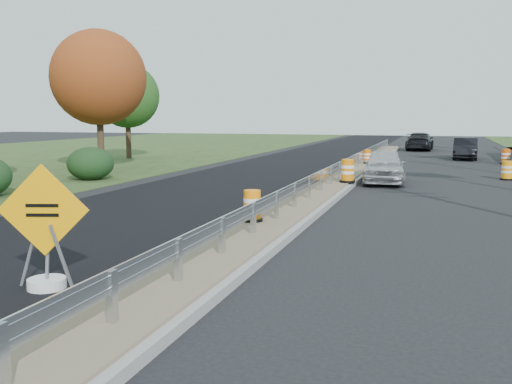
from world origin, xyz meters
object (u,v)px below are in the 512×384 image
(caution_sign, at_px, (46,258))
(barrel_median_far, at_px, (367,157))
(car_silver, at_px, (384,166))
(barrel_median_mid, at_px, (348,171))
(car_dark_mid, at_px, (465,149))
(car_dark_far, at_px, (420,141))
(barrel_shoulder_mid, at_px, (506,157))
(barrel_median_near, at_px, (252,206))
(barrel_shoulder_near, at_px, (507,171))

(caution_sign, distance_m, barrel_median_far, 24.73)
(car_silver, bearing_deg, caution_sign, -107.29)
(caution_sign, relative_size, barrel_median_mid, 2.27)
(barrel_median_mid, distance_m, barrel_median_far, 9.47)
(car_dark_mid, bearing_deg, car_dark_far, 111.72)
(car_dark_far, bearing_deg, barrel_median_mid, 87.78)
(barrel_median_far, height_order, barrel_shoulder_mid, barrel_median_far)
(barrel_median_mid, distance_m, car_dark_mid, 18.58)
(caution_sign, bearing_deg, car_dark_mid, 59.87)
(barrel_median_near, bearing_deg, car_dark_mid, 77.00)
(barrel_median_mid, relative_size, car_dark_far, 0.18)
(barrel_median_far, bearing_deg, caution_sign, -95.76)
(caution_sign, height_order, barrel_shoulder_near, caution_sign)
(caution_sign, bearing_deg, barrel_shoulder_near, 48.87)
(barrel_median_near, bearing_deg, car_silver, 78.82)
(barrel_shoulder_mid, bearing_deg, barrel_median_mid, -117.24)
(barrel_shoulder_near, distance_m, car_silver, 5.97)
(caution_sign, bearing_deg, barrel_median_near, 56.76)
(barrel_shoulder_near, distance_m, car_dark_mid, 12.80)
(barrel_median_near, distance_m, barrel_median_far, 18.78)
(car_dark_far, bearing_deg, car_dark_mid, 111.08)
(barrel_median_mid, distance_m, barrel_shoulder_near, 8.26)
(caution_sign, distance_m, car_dark_far, 42.57)
(car_dark_mid, bearing_deg, barrel_median_near, -100.37)
(caution_sign, distance_m, barrel_median_near, 6.10)
(barrel_median_near, bearing_deg, barrel_shoulder_mid, 70.39)
(car_silver, bearing_deg, car_dark_far, 84.08)
(barrel_median_mid, xyz_separation_m, barrel_shoulder_mid, (7.40, 14.37, -0.24))
(barrel_median_far, relative_size, car_dark_mid, 0.18)
(barrel_median_far, bearing_deg, barrel_median_mid, -88.10)
(barrel_shoulder_near, distance_m, car_dark_far, 22.53)
(barrel_shoulder_mid, xyz_separation_m, car_silver, (-6.15, -12.11, 0.30))
(barrel_median_far, height_order, car_dark_far, car_dark_far)
(barrel_median_mid, bearing_deg, car_dark_mid, 73.65)
(caution_sign, xyz_separation_m, barrel_median_mid, (2.80, 15.14, 0.14))
(barrel_shoulder_mid, xyz_separation_m, car_dark_far, (-5.40, 12.80, 0.31))
(caution_sign, distance_m, barrel_shoulder_mid, 31.22)
(barrel_median_mid, bearing_deg, car_dark_far, 85.79)
(barrel_median_far, bearing_deg, barrel_shoulder_mid, 32.45)
(barrel_median_mid, height_order, barrel_shoulder_mid, barrel_median_mid)
(barrel_median_near, relative_size, barrel_median_far, 1.03)
(barrel_median_far, relative_size, barrel_shoulder_near, 0.90)
(barrel_median_near, height_order, barrel_shoulder_near, barrel_median_near)
(barrel_median_mid, bearing_deg, barrel_median_near, -96.34)
(car_dark_mid, bearing_deg, barrel_shoulder_near, -81.68)
(barrel_median_near, xyz_separation_m, barrel_shoulder_near, (7.53, 14.39, -0.20))
(barrel_median_far, xyz_separation_m, car_dark_far, (2.31, 17.70, 0.14))
(car_silver, bearing_deg, barrel_median_mid, -123.15)
(barrel_median_far, xyz_separation_m, barrel_shoulder_near, (6.81, -4.37, -0.19))
(barrel_shoulder_near, height_order, barrel_shoulder_mid, barrel_shoulder_mid)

